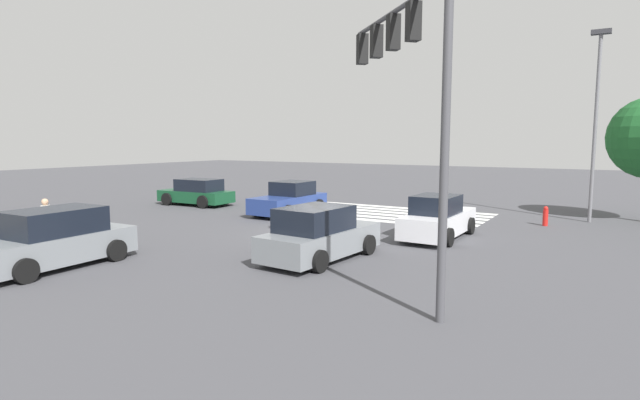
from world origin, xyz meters
name	(u,v)px	position (x,y,z in m)	size (l,w,h in m)	color
ground_plane	(320,234)	(0.00, 0.00, 0.00)	(112.83, 112.83, 0.00)	#47474C
crosswalk_markings	(386,213)	(0.00, -6.59, 0.00)	(9.96, 5.35, 0.01)	silver
traffic_signal_mast	(406,71)	(-5.69, 5.69, 5.26)	(3.88, 3.88, 7.00)	#47474C
car_0	(54,240)	(3.97, 8.46, 0.81)	(2.19, 4.55, 1.72)	gray
car_2	(319,235)	(-2.17, 3.69, 0.77)	(2.30, 4.55, 1.68)	gray
car_3	(289,200)	(4.03, -3.76, 0.74)	(2.18, 4.42, 1.65)	navy
car_4	(438,219)	(-4.26, -1.58, 0.74)	(1.96, 4.53, 1.66)	silver
car_5	(197,193)	(10.67, -4.07, 0.72)	(4.41, 2.13, 1.51)	#144728
pedestrian	(46,221)	(6.66, 7.10, 0.97)	(0.41, 0.41, 1.72)	brown
street_light_pole_a	(596,110)	(-9.03, -8.78, 5.05)	(0.80, 0.36, 8.49)	slate
fire_hydrant	(545,216)	(-7.43, -6.67, 0.43)	(0.22, 0.22, 0.86)	red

